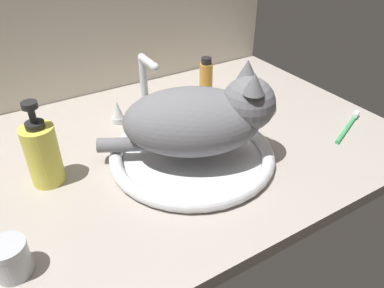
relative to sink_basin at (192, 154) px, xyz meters
The scene contains 9 objects.
countertop 8.96cm from the sink_basin, 112.32° to the left, with size 113.57×73.00×3.00cm, color #ADA399.
backsplash_wall 48.66cm from the sink_basin, 94.06° to the left, with size 113.57×2.40×41.96cm, color beige.
sink_basin is the anchor object (origin of this frame).
faucet 23.92cm from the sink_basin, 90.00° to the left, with size 19.08×10.39×17.25cm.
cat 9.55cm from the sink_basin, 27.81° to the right, with size 36.20×29.85×19.03cm.
metal_jar 41.33cm from the sink_basin, 163.77° to the right, with size 5.84×5.84×6.16cm.
amber_bottle 31.32cm from the sink_basin, 51.20° to the left, with size 3.79×3.79×12.31cm.
soap_pump_bottle 31.26cm from the sink_basin, 163.25° to the left, with size 6.64×6.64×18.31cm.
toothbrush 42.03cm from the sink_basin, 13.02° to the right, with size 16.00×7.69×1.70cm.
Camera 1 is at (-32.13, -65.99, 52.33)cm, focal length 34.69 mm.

